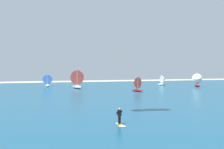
{
  "coord_description": "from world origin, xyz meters",
  "views": [
    {
      "loc": [
        -7.81,
        -7.6,
        5.69
      ],
      "look_at": [
        0.07,
        18.54,
        5.02
      ],
      "focal_mm": 41.42,
      "sensor_mm": 36.0,
      "label": 1
    }
  ],
  "objects_px": {
    "kitesurfer": "(120,119)",
    "sailboat_mid_right": "(198,80)",
    "sailboat_anchored_offshore": "(163,80)",
    "sailboat_far_right": "(76,79)",
    "sailboat_near_shore": "(47,80)",
    "sailboat_leading": "(136,84)"
  },
  "relations": [
    {
      "from": "sailboat_leading",
      "to": "sailboat_anchored_offshore",
      "type": "relative_size",
      "value": 1.06
    },
    {
      "from": "kitesurfer",
      "to": "sailboat_leading",
      "type": "xyz_separation_m",
      "value": [
        15.47,
        33.97,
        1.18
      ]
    },
    {
      "from": "sailboat_near_shore",
      "to": "sailboat_far_right",
      "type": "relative_size",
      "value": 0.71
    },
    {
      "from": "sailboat_mid_right",
      "to": "sailboat_anchored_offshore",
      "type": "bearing_deg",
      "value": 126.5
    },
    {
      "from": "kitesurfer",
      "to": "sailboat_near_shore",
      "type": "relative_size",
      "value": 0.49
    },
    {
      "from": "sailboat_near_shore",
      "to": "kitesurfer",
      "type": "bearing_deg",
      "value": -85.77
    },
    {
      "from": "sailboat_near_shore",
      "to": "sailboat_anchored_offshore",
      "type": "distance_m",
      "value": 37.08
    },
    {
      "from": "sailboat_near_shore",
      "to": "sailboat_far_right",
      "type": "height_order",
      "value": "sailboat_far_right"
    },
    {
      "from": "kitesurfer",
      "to": "sailboat_far_right",
      "type": "distance_m",
      "value": 47.62
    },
    {
      "from": "sailboat_near_shore",
      "to": "sailboat_leading",
      "type": "height_order",
      "value": "sailboat_near_shore"
    },
    {
      "from": "kitesurfer",
      "to": "sailboat_anchored_offshore",
      "type": "height_order",
      "value": "sailboat_anchored_offshore"
    },
    {
      "from": "sailboat_anchored_offshore",
      "to": "sailboat_far_right",
      "type": "relative_size",
      "value": 0.65
    },
    {
      "from": "sailboat_leading",
      "to": "sailboat_near_shore",
      "type": "bearing_deg",
      "value": 130.51
    },
    {
      "from": "kitesurfer",
      "to": "sailboat_anchored_offshore",
      "type": "xyz_separation_m",
      "value": [
        32.56,
        52.3,
        1.08
      ]
    },
    {
      "from": "sailboat_anchored_offshore",
      "to": "sailboat_leading",
      "type": "bearing_deg",
      "value": -133.01
    },
    {
      "from": "kitesurfer",
      "to": "sailboat_mid_right",
      "type": "height_order",
      "value": "sailboat_mid_right"
    },
    {
      "from": "kitesurfer",
      "to": "sailboat_leading",
      "type": "bearing_deg",
      "value": 65.53
    },
    {
      "from": "sailboat_anchored_offshore",
      "to": "sailboat_mid_right",
      "type": "relative_size",
      "value": 0.83
    },
    {
      "from": "sailboat_mid_right",
      "to": "sailboat_near_shore",
      "type": "bearing_deg",
      "value": 162.38
    },
    {
      "from": "sailboat_anchored_offshore",
      "to": "sailboat_far_right",
      "type": "distance_m",
      "value": 29.95
    },
    {
      "from": "sailboat_far_right",
      "to": "sailboat_mid_right",
      "type": "distance_m",
      "value": 36.54
    },
    {
      "from": "kitesurfer",
      "to": "sailboat_near_shore",
      "type": "distance_m",
      "value": 57.19
    }
  ]
}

